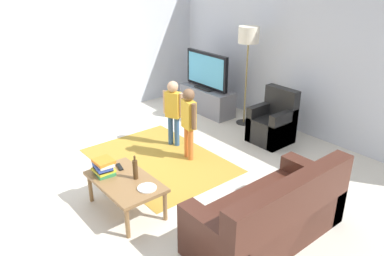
# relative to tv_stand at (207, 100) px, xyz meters

# --- Properties ---
(ground) EXTENTS (7.80, 7.80, 0.00)m
(ground) POSITION_rel_tv_stand_xyz_m (1.60, -2.30, -0.24)
(ground) COLOR beige
(wall_back) EXTENTS (6.00, 0.12, 2.70)m
(wall_back) POSITION_rel_tv_stand_xyz_m (1.60, 0.70, 1.11)
(wall_back) COLOR silver
(wall_back) RESTS_ON ground
(wall_left) EXTENTS (0.12, 6.00, 2.70)m
(wall_left) POSITION_rel_tv_stand_xyz_m (-1.40, -2.30, 1.11)
(wall_left) COLOR silver
(wall_left) RESTS_ON ground
(area_rug) EXTENTS (2.20, 1.60, 0.01)m
(area_rug) POSITION_rel_tv_stand_xyz_m (1.08, -1.93, -0.24)
(area_rug) COLOR #B28C33
(area_rug) RESTS_ON ground
(tv_stand) EXTENTS (1.20, 0.44, 0.50)m
(tv_stand) POSITION_rel_tv_stand_xyz_m (0.00, 0.00, 0.00)
(tv_stand) COLOR slate
(tv_stand) RESTS_ON ground
(tv) EXTENTS (1.10, 0.28, 0.71)m
(tv) POSITION_rel_tv_stand_xyz_m (-0.00, -0.02, 0.60)
(tv) COLOR black
(tv) RESTS_ON tv_stand
(couch) EXTENTS (0.80, 1.80, 0.86)m
(couch) POSITION_rel_tv_stand_xyz_m (3.35, -2.02, 0.05)
(couch) COLOR #472319
(couch) RESTS_ON ground
(armchair) EXTENTS (0.60, 0.60, 0.90)m
(armchair) POSITION_rel_tv_stand_xyz_m (1.72, -0.04, 0.05)
(armchair) COLOR black
(armchair) RESTS_ON ground
(floor_lamp) EXTENTS (0.36, 0.36, 1.78)m
(floor_lamp) POSITION_rel_tv_stand_xyz_m (0.88, 0.15, 1.30)
(floor_lamp) COLOR #262626
(floor_lamp) RESTS_ON ground
(child_near_tv) EXTENTS (0.34, 0.21, 1.09)m
(child_near_tv) POSITION_rel_tv_stand_xyz_m (0.79, -1.42, 0.41)
(child_near_tv) COLOR #33598C
(child_near_tv) RESTS_ON ground
(child_center) EXTENTS (0.37, 0.18, 1.12)m
(child_center) POSITION_rel_tv_stand_xyz_m (1.31, -1.52, 0.43)
(child_center) COLOR orange
(child_center) RESTS_ON ground
(coffee_table) EXTENTS (1.00, 0.60, 0.42)m
(coffee_table) POSITION_rel_tv_stand_xyz_m (1.88, -2.95, 0.13)
(coffee_table) COLOR olive
(coffee_table) RESTS_ON ground
(book_stack) EXTENTS (0.31, 0.24, 0.20)m
(book_stack) POSITION_rel_tv_stand_xyz_m (1.59, -3.07, 0.27)
(book_stack) COLOR #388C4C
(book_stack) RESTS_ON coffee_table
(bottle) EXTENTS (0.06, 0.06, 0.30)m
(bottle) POSITION_rel_tv_stand_xyz_m (1.93, -2.83, 0.30)
(bottle) COLOR #4C3319
(bottle) RESTS_ON coffee_table
(tv_remote) EXTENTS (0.18, 0.09, 0.02)m
(tv_remote) POSITION_rel_tv_stand_xyz_m (1.58, -2.85, 0.19)
(tv_remote) COLOR black
(tv_remote) RESTS_ON coffee_table
(plate) EXTENTS (0.22, 0.22, 0.02)m
(plate) POSITION_rel_tv_stand_xyz_m (2.20, -2.85, 0.18)
(plate) COLOR white
(plate) RESTS_ON coffee_table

